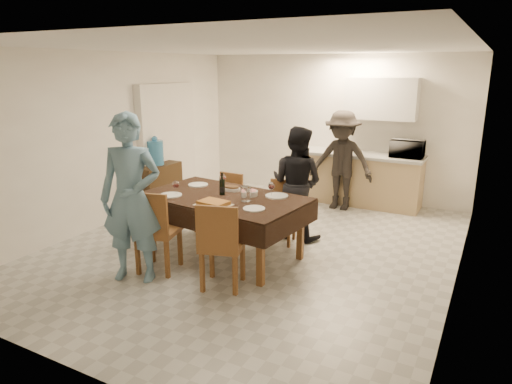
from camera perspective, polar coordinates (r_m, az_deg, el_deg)
floor at (r=6.27m, az=0.02°, el=-6.87°), size 5.00×6.00×0.02m
ceiling at (r=5.80m, az=0.02°, el=17.63°), size 5.00×6.00×0.02m
wall_back at (r=8.63m, az=9.55°, el=8.04°), size 5.00×0.02×2.60m
wall_front at (r=3.62m, az=-23.03°, el=-3.15°), size 5.00×0.02×2.60m
wall_left at (r=7.39m, az=-17.44°, el=6.35°), size 0.02×6.00×2.60m
wall_right at (r=5.23m, az=24.97°, el=2.09°), size 0.02×6.00×2.60m
stub_partition at (r=8.26m, az=-10.99°, el=5.89°), size 0.15×1.40×2.10m
kitchen_base_cabinet at (r=8.31m, az=12.48°, el=1.51°), size 2.20×0.60×0.86m
kitchen_worktop at (r=8.22m, az=12.66°, el=4.59°), size 2.24×0.64×0.05m
upper_cabinet at (r=8.16m, az=15.40°, el=11.18°), size 1.20×0.34×0.70m
dining_table at (r=5.78m, az=-4.07°, el=-0.87°), size 2.16×1.42×0.80m
chair_near_left at (r=5.43m, az=-12.86°, el=-3.85°), size 0.56×0.56×0.55m
chair_near_right at (r=4.92m, az=-4.82°, el=-5.69°), size 0.57×0.57×0.54m
chair_far_left at (r=6.61m, az=-4.26°, el=-0.87°), size 0.40×0.40×0.46m
chair_far_right at (r=6.20m, az=2.80°, el=-1.98°), size 0.46×0.46×0.46m
console at (r=7.93m, az=-12.22°, el=0.58°), size 0.43×0.85×0.79m
water_jug at (r=7.80m, az=-12.46°, el=4.82°), size 0.27×0.27×0.40m
wine_bottle at (r=5.79m, az=-4.26°, el=1.05°), size 0.07×0.07×0.29m
water_pitcher at (r=5.53m, az=-1.30°, el=-0.21°), size 0.12×0.12×0.18m
savoury_tart at (r=5.40m, az=-5.33°, el=-1.38°), size 0.43×0.35×0.05m
salad_bowl at (r=5.76m, az=-0.60°, el=-0.16°), size 0.17×0.17×0.06m
mushroom_dish at (r=6.01m, az=-3.07°, el=0.37°), size 0.22×0.22×0.04m
wine_glass_a at (r=5.85m, az=-9.97°, el=0.50°), size 0.09×0.09×0.19m
wine_glass_b at (r=5.69m, az=1.94°, el=0.32°), size 0.09×0.09×0.20m
wine_glass_c at (r=6.09m, az=-4.19°, el=1.33°), size 0.09×0.09×0.20m
plate_near_left at (r=5.87m, az=-10.61°, el=-0.39°), size 0.28×0.28×0.02m
plate_near_right at (r=5.22m, az=-0.25°, el=-2.09°), size 0.26×0.26×0.01m
plate_far_left at (r=6.33m, az=-7.24°, el=0.91°), size 0.27×0.27×0.02m
plate_far_right at (r=5.74m, az=2.60°, el=-0.49°), size 0.29×0.29×0.02m
microwave at (r=8.01m, az=18.39°, el=5.15°), size 0.53×0.36×0.29m
person_near at (r=5.25m, az=-15.35°, el=-0.81°), size 0.82×0.68×1.91m
person_far at (r=6.42m, az=5.10°, el=1.12°), size 0.83×0.67×1.59m
person_kitchen at (r=7.84m, az=10.63°, el=3.86°), size 1.09×0.62×1.68m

